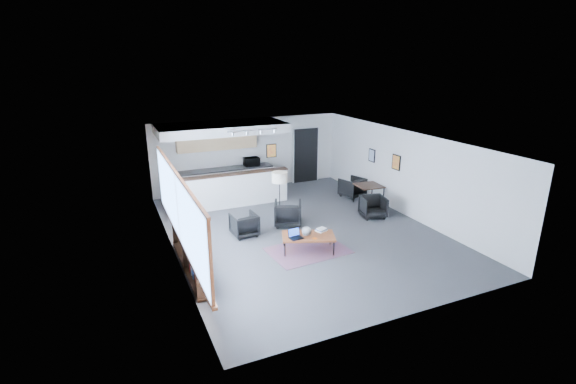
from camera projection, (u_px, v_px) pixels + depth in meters
name	position (u px, v px, depth m)	size (l,w,h in m)	color
room	(302.00, 187.00, 11.38)	(7.02, 9.02, 2.62)	#474749
window	(178.00, 210.00, 9.21)	(0.10, 5.95, 1.66)	#8CBFFF
console	(191.00, 257.00, 9.49)	(0.35, 3.00, 0.80)	#311C11
kitchenette	(222.00, 159.00, 14.12)	(4.20, 1.96, 2.60)	white
doorway	(305.00, 155.00, 16.19)	(1.10, 0.12, 2.15)	black
track_light	(253.00, 131.00, 12.69)	(1.60, 0.07, 0.15)	silver
wall_art_lower	(396.00, 162.00, 12.99)	(0.03, 0.38, 0.48)	black
wall_art_upper	(372.00, 155.00, 14.14)	(0.03, 0.34, 0.44)	black
kilim_rug	(308.00, 250.00, 10.55)	(2.04, 1.47, 0.01)	#653C4E
coffee_table	(308.00, 236.00, 10.43)	(1.47, 1.12, 0.43)	brown
laptop	(295.00, 235.00, 10.27)	(0.35, 0.30, 0.23)	black
ceramic_pot	(307.00, 231.00, 10.36)	(0.24, 0.24, 0.24)	gray
book_stack	(321.00, 230.00, 10.66)	(0.32, 0.29, 0.08)	silver
coaster	(315.00, 238.00, 10.23)	(0.14, 0.14, 0.01)	#E5590C
armchair_left	(244.00, 224.00, 11.37)	(0.67, 0.62, 0.69)	black
armchair_right	(288.00, 212.00, 12.07)	(0.76, 0.71, 0.78)	black
floor_lamp	(280.00, 179.00, 11.88)	(0.54, 0.54, 1.56)	black
dining_table	(369.00, 187.00, 13.71)	(0.84, 0.84, 0.67)	#311C11
dining_chair_near	(373.00, 207.00, 12.71)	(0.60, 0.56, 0.62)	black
dining_chair_far	(352.00, 188.00, 14.58)	(0.62, 0.58, 0.64)	black
microwave	(251.00, 161.00, 15.05)	(0.55, 0.30, 0.37)	black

